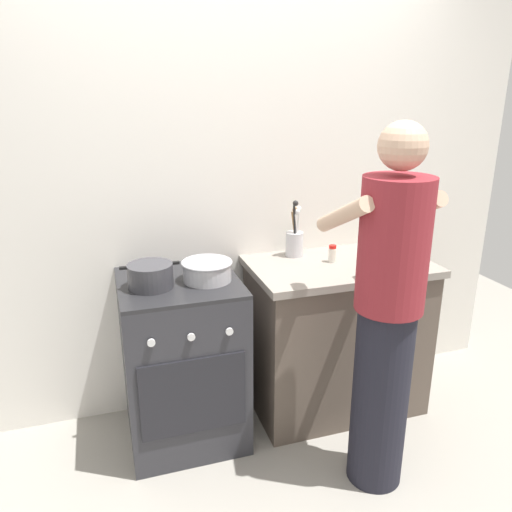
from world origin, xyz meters
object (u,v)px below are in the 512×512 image
Objects in this scene: stove_range at (183,360)px; spice_bottle at (332,254)px; mixing_bowl at (207,270)px; person at (387,316)px; pot at (150,276)px; oil_bottle at (376,247)px; utensil_crock at (295,240)px.

stove_range is 1.00m from spice_bottle.
mixing_bowl is at bearing -174.71° from spice_bottle.
stove_range is 0.53× the size of person.
spice_bottle is at bearing 86.23° from person.
pot reaches higher than mixing_bowl.
stove_range is 0.53m from mixing_bowl.
oil_bottle is (0.22, -0.09, 0.04)m from spice_bottle.
pot is 1.12m from person.
spice_bottle reaches higher than stove_range.
mixing_bowl is 0.15× the size of person.
mixing_bowl is at bearing -157.49° from utensil_crock.
spice_bottle is (0.72, 0.07, -0.01)m from mixing_bowl.
utensil_crock reaches higher than mixing_bowl.
mixing_bowl is (0.14, -0.04, 0.51)m from stove_range.
oil_bottle is 0.62m from person.
oil_bottle is at bearing -0.71° from pot.
stove_range is at bearing -164.31° from utensil_crock.
spice_bottle is (0.16, -0.17, -0.05)m from utensil_crock.
person reaches higher than pot.
person is (0.68, -0.57, -0.10)m from mixing_bowl.
oil_bottle is (0.94, -0.02, 0.04)m from mixing_bowl.
stove_range is 4.02× the size of oil_bottle.
pot is at bearing 149.70° from person.
mixing_bowl is at bearing 2.00° from pot.
person reaches higher than stove_range.
pot is (-0.14, -0.05, 0.51)m from stove_range.
person is (0.96, -0.56, -0.10)m from pot.
stove_range is at bearing 18.14° from pot.
pot is 1.27× the size of oil_bottle.
spice_bottle is 0.65m from person.
utensil_crock is (0.70, 0.20, 0.54)m from stove_range.
oil_bottle reaches higher than pot.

